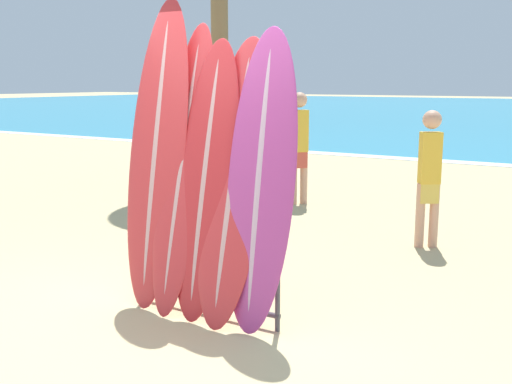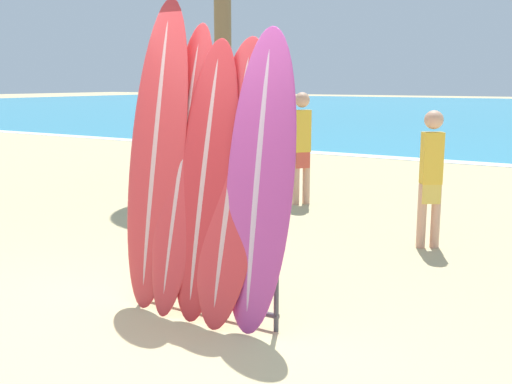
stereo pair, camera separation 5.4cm
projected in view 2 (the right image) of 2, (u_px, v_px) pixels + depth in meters
The scene contains 10 objects.
ground_plane at pixel (174, 323), 4.83m from camera, with size 160.00×160.00×0.00m, color tan.
surfboard_rack at pixel (205, 259), 4.93m from camera, with size 1.39×0.04×0.89m.
surfboard_slot_0 at pixel (157, 154), 5.09m from camera, with size 0.59×0.56×2.63m.
surfboard_slot_1 at pixel (183, 168), 4.98m from camera, with size 0.49×0.70×2.41m.
surfboard_slot_2 at pixel (205, 180), 4.83m from camera, with size 0.56×0.58×2.27m.
surfboard_slot_3 at pixel (233, 182), 4.71m from camera, with size 0.59×0.67×2.28m.
surfboard_slot_4 at pixel (260, 182), 4.55m from camera, with size 0.59×0.47×2.34m.
person_near_water at pixel (431, 174), 6.88m from camera, with size 0.27×0.25×1.60m.
person_mid_beach at pixel (302, 144), 9.35m from camera, with size 0.29×0.30×1.76m.
person_far_left at pixel (207, 173), 7.08m from camera, with size 0.23×0.27×1.57m.
Camera 2 is at (2.94, -3.54, 1.92)m, focal length 42.00 mm.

